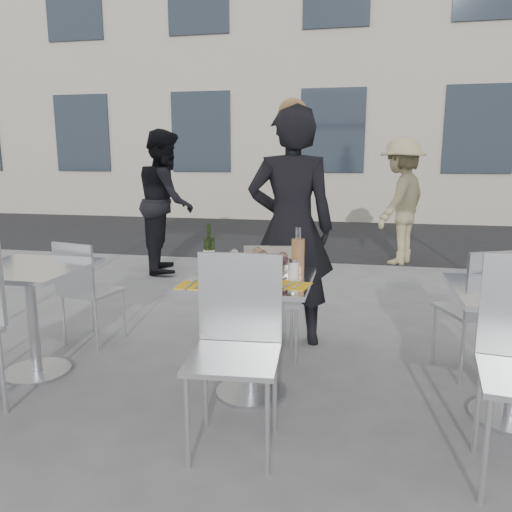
% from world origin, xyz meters
% --- Properties ---
extents(ground, '(80.00, 80.00, 0.00)m').
position_xyz_m(ground, '(0.00, 0.00, 0.00)').
color(ground, slate).
extents(street_asphalt, '(24.00, 5.00, 0.00)m').
position_xyz_m(street_asphalt, '(0.00, 6.50, 0.00)').
color(street_asphalt, black).
rests_on(street_asphalt, ground).
extents(building_facade, '(24.00, 3.00, 10.00)m').
position_xyz_m(building_facade, '(0.00, 10.00, 5.00)').
color(building_facade, '#B5AA96').
rests_on(building_facade, ground).
extents(main_table, '(0.72, 0.72, 0.75)m').
position_xyz_m(main_table, '(0.00, 0.00, 0.54)').
color(main_table, '#B7BABF').
rests_on(main_table, ground).
extents(side_table_left, '(0.72, 0.72, 0.75)m').
position_xyz_m(side_table_left, '(-1.50, 0.00, 0.54)').
color(side_table_left, '#B7BABF').
rests_on(side_table_left, ground).
extents(chair_far, '(0.47, 0.48, 0.87)m').
position_xyz_m(chair_far, '(0.04, 0.53, 0.51)').
color(chair_far, silver).
rests_on(chair_far, ground).
extents(chair_near, '(0.47, 0.49, 0.97)m').
position_xyz_m(chair_near, '(0.03, -0.50, 0.57)').
color(chair_near, silver).
rests_on(chair_near, ground).
extents(side_chair_lfar, '(0.45, 0.46, 0.83)m').
position_xyz_m(side_chair_lfar, '(-1.44, 0.55, 0.49)').
color(side_chair_lfar, silver).
rests_on(side_chair_lfar, ground).
extents(side_chair_rfar, '(0.53, 0.53, 0.88)m').
position_xyz_m(side_chair_rfar, '(1.43, 0.54, 0.52)').
color(side_chair_rfar, silver).
rests_on(side_chair_rfar, ground).
extents(woman_diner, '(0.72, 0.53, 1.83)m').
position_xyz_m(woman_diner, '(0.11, 0.95, 0.91)').
color(woman_diner, black).
rests_on(woman_diner, ground).
extents(pedestrian_a, '(0.93, 1.04, 1.79)m').
position_xyz_m(pedestrian_a, '(-1.78, 3.16, 0.89)').
color(pedestrian_a, black).
rests_on(pedestrian_a, ground).
extents(pedestrian_b, '(1.05, 1.27, 1.71)m').
position_xyz_m(pedestrian_b, '(1.18, 4.21, 0.85)').
color(pedestrian_b, '#968B61').
rests_on(pedestrian_b, ground).
extents(pizza_near, '(0.31, 0.31, 0.02)m').
position_xyz_m(pizza_near, '(0.01, -0.16, 0.76)').
color(pizza_near, tan).
rests_on(pizza_near, main_table).
extents(pizza_far, '(0.32, 0.32, 0.03)m').
position_xyz_m(pizza_far, '(0.03, 0.21, 0.77)').
color(pizza_far, white).
rests_on(pizza_far, main_table).
extents(salad_plate, '(0.22, 0.22, 0.09)m').
position_xyz_m(salad_plate, '(-0.02, 0.05, 0.79)').
color(salad_plate, white).
rests_on(salad_plate, main_table).
extents(wine_bottle, '(0.07, 0.08, 0.29)m').
position_xyz_m(wine_bottle, '(-0.31, 0.17, 0.86)').
color(wine_bottle, '#334C1C').
rests_on(wine_bottle, main_table).
extents(carafe, '(0.08, 0.08, 0.29)m').
position_xyz_m(carafe, '(0.26, 0.14, 0.87)').
color(carafe, '#E1A260').
rests_on(carafe, main_table).
extents(sugar_shaker, '(0.06, 0.06, 0.11)m').
position_xyz_m(sugar_shaker, '(0.25, 0.06, 0.80)').
color(sugar_shaker, white).
rests_on(sugar_shaker, main_table).
extents(wineglass_white_a, '(0.07, 0.07, 0.16)m').
position_xyz_m(wineglass_white_a, '(-0.12, 0.07, 0.86)').
color(wineglass_white_a, white).
rests_on(wineglass_white_a, main_table).
extents(wineglass_white_b, '(0.07, 0.07, 0.16)m').
position_xyz_m(wineglass_white_b, '(0.01, 0.15, 0.86)').
color(wineglass_white_b, white).
rests_on(wineglass_white_b, main_table).
extents(wineglass_red_a, '(0.07, 0.07, 0.16)m').
position_xyz_m(wineglass_red_a, '(0.06, 0.05, 0.86)').
color(wineglass_red_a, white).
rests_on(wineglass_red_a, main_table).
extents(wineglass_red_b, '(0.07, 0.07, 0.16)m').
position_xyz_m(wineglass_red_b, '(0.19, 0.02, 0.86)').
color(wineglass_red_b, white).
rests_on(wineglass_red_b, main_table).
extents(napkin_left, '(0.19, 0.20, 0.01)m').
position_xyz_m(napkin_left, '(-0.27, -0.25, 0.75)').
color(napkin_left, yellow).
rests_on(napkin_left, main_table).
extents(napkin_right, '(0.22, 0.22, 0.01)m').
position_xyz_m(napkin_right, '(0.27, -0.14, 0.75)').
color(napkin_right, yellow).
rests_on(napkin_right, main_table).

